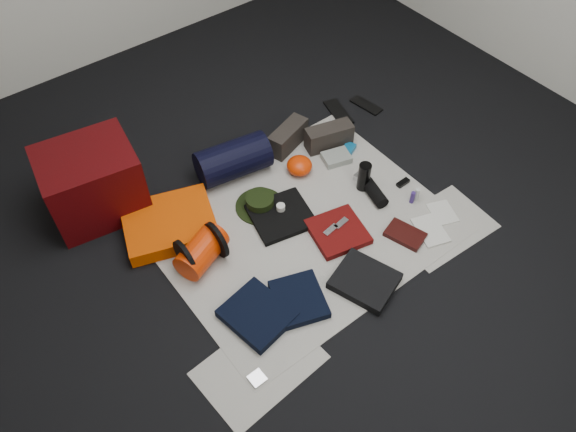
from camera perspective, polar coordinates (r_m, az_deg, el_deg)
floor at (r=3.29m, az=1.36°, el=-1.25°), size 4.50×4.50×0.02m
newspaper_mat at (r=3.28m, az=1.36°, el=-1.10°), size 1.60×1.30×0.01m
newspaper_sheet_front_left at (r=2.83m, az=-2.91°, el=-14.92°), size 0.61×0.44×0.00m
newspaper_sheet_front_right at (r=3.40m, az=15.31°, el=-1.04°), size 0.60×0.43×0.00m
red_cabinet at (r=3.41m, az=-19.23°, el=3.23°), size 0.58×0.51×0.43m
sleeping_pad at (r=3.30m, az=-11.95°, el=-0.79°), size 0.61×0.56×0.09m
stuff_sack at (r=3.10m, az=-8.77°, el=-3.56°), size 0.34×0.27×0.17m
sack_strap_left at (r=3.06m, az=-10.40°, el=-4.23°), size 0.02×0.22×0.22m
sack_strap_right at (r=3.10m, az=-7.26°, el=-2.42°), size 0.03×0.22×0.22m
navy_duffel at (r=3.50m, az=-5.60°, el=5.72°), size 0.48×0.31×0.23m
boonie_brim at (r=3.38m, az=-2.85°, el=1.02°), size 0.40×0.40×0.01m
boonie_crown at (r=3.35m, az=-2.87°, el=1.48°), size 0.17×0.17×0.07m
hiking_boot_left at (r=3.69m, az=0.01°, el=8.03°), size 0.33×0.20×0.15m
hiking_boot_right at (r=3.70m, az=4.19°, el=8.05°), size 0.33×0.19×0.15m
flip_flop_left at (r=4.01m, az=5.15°, el=10.44°), size 0.17×0.30×0.02m
flip_flop_right at (r=4.10m, az=7.95°, el=11.08°), size 0.12×0.25×0.01m
trousers_navy_a at (r=2.92m, az=-3.15°, el=-9.96°), size 0.34×0.37×0.05m
trousers_navy_b at (r=2.97m, az=1.11°, el=-8.45°), size 0.34×0.36×0.05m
trousers_charcoal at (r=3.05m, az=7.79°, el=-6.53°), size 0.37×0.39×0.05m
black_tshirt at (r=3.31m, az=-0.70°, el=0.02°), size 0.40×0.39×0.03m
red_shirt at (r=3.24m, az=5.09°, el=-1.60°), size 0.36×0.36×0.04m
orange_stuff_sack at (r=3.54m, az=1.17°, el=5.14°), size 0.19×0.19×0.11m
first_aid_pouch at (r=3.65m, az=4.93°, el=5.94°), size 0.20×0.17×0.04m
water_bottle at (r=3.44m, az=7.73°, el=3.99°), size 0.08×0.08×0.19m
speaker at (r=3.44m, az=8.79°, el=2.37°), size 0.13×0.22×0.08m
compact_camera at (r=3.55m, az=7.39°, el=4.12°), size 0.10×0.07×0.04m
cyan_case at (r=3.71m, az=6.14°, el=6.75°), size 0.13×0.11×0.03m
toiletry_purple at (r=3.45m, az=12.52°, el=1.86°), size 0.03×0.03×0.08m
toiletry_clear at (r=3.47m, az=12.95°, el=2.16°), size 0.03×0.03×0.09m
paperback_book at (r=3.29m, az=11.81°, el=-1.85°), size 0.20×0.25×0.03m
map_booklet at (r=3.35m, az=14.27°, el=-1.41°), size 0.22×0.26×0.01m
map_printout at (r=3.46m, az=15.43°, el=0.33°), size 0.19×0.21×0.01m
sunglasses at (r=3.56m, az=11.60°, el=3.33°), size 0.09×0.04×0.02m
key_cluster at (r=2.79m, az=-3.16°, el=-16.14°), size 0.08×0.08×0.01m
tape_roll at (r=3.30m, az=-0.74°, el=0.88°), size 0.05×0.05×0.04m
energy_bar_a at (r=3.21m, az=4.35°, el=-1.43°), size 0.10×0.05×0.01m
energy_bar_b at (r=3.25m, az=5.43°, el=-0.75°), size 0.10×0.05×0.01m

